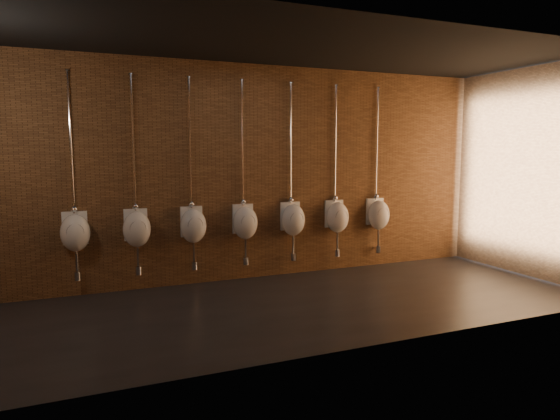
{
  "coord_description": "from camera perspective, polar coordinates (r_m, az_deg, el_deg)",
  "views": [
    {
      "loc": [
        -2.23,
        -5.57,
        1.95
      ],
      "look_at": [
        0.47,
        0.9,
        1.1
      ],
      "focal_mm": 32.0,
      "sensor_mm": 36.0,
      "label": 1
    }
  ],
  "objects": [
    {
      "name": "urinal_3",
      "position": [
        7.39,
        -4.01,
        -1.33
      ],
      "size": [
        0.37,
        0.32,
        2.72
      ],
      "color": "white",
      "rests_on": "ground"
    },
    {
      "name": "urinal_0",
      "position": [
        7.02,
        -22.37,
        -2.28
      ],
      "size": [
        0.37,
        0.32,
        2.72
      ],
      "color": "white",
      "rests_on": "ground"
    },
    {
      "name": "urinal_2",
      "position": [
        7.19,
        -9.89,
        -1.65
      ],
      "size": [
        0.37,
        0.32,
        2.72
      ],
      "color": "white",
      "rests_on": "ground"
    },
    {
      "name": "urinal_5",
      "position": [
        8.02,
        6.56,
        -0.71
      ],
      "size": [
        0.37,
        0.32,
        2.72
      ],
      "color": "white",
      "rests_on": "ground"
    },
    {
      "name": "urinal_1",
      "position": [
        7.06,
        -16.05,
        -1.98
      ],
      "size": [
        0.37,
        0.32,
        2.72
      ],
      "color": "white",
      "rests_on": "ground"
    },
    {
      "name": "ground",
      "position": [
        6.3,
        -0.79,
        -11.1
      ],
      "size": [
        8.5,
        8.5,
        0.0
      ],
      "primitive_type": "plane",
      "color": "black",
      "rests_on": "ground"
    },
    {
      "name": "urinal_4",
      "position": [
        7.67,
        1.49,
        -1.01
      ],
      "size": [
        0.37,
        0.32,
        2.72
      ],
      "color": "white",
      "rests_on": "ground"
    },
    {
      "name": "urinal_6",
      "position": [
        8.42,
        11.18,
        -0.43
      ],
      "size": [
        0.37,
        0.32,
        2.72
      ],
      "color": "white",
      "rests_on": "ground"
    },
    {
      "name": "room_shell",
      "position": [
        6.0,
        -0.83,
        7.51
      ],
      "size": [
        8.54,
        3.04,
        3.22
      ],
      "color": "black",
      "rests_on": "ground"
    }
  ]
}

